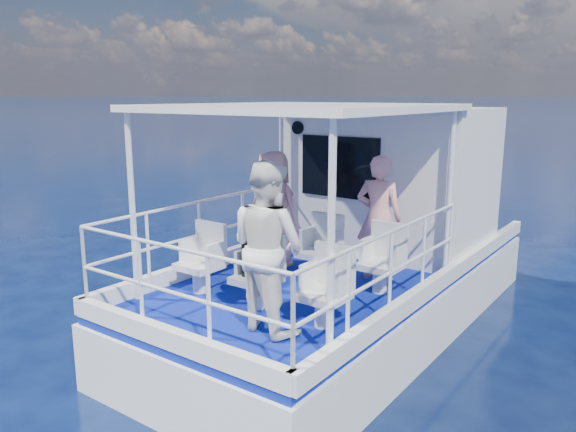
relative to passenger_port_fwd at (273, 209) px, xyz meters
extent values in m
plane|color=#071035|center=(0.83, -0.31, -1.72)|extent=(2000.00, 2000.00, 0.00)
cube|color=white|center=(0.83, 0.69, -1.72)|extent=(3.00, 7.00, 1.60)
cube|color=navy|center=(0.83, 0.69, -0.87)|extent=(2.90, 6.90, 0.10)
cube|color=white|center=(0.83, 1.99, 0.28)|extent=(2.85, 2.00, 2.20)
cube|color=white|center=(0.83, -0.51, 1.42)|extent=(3.00, 3.20, 0.08)
cylinder|color=white|center=(-0.52, -2.01, 0.28)|extent=(0.07, 0.07, 2.20)
cylinder|color=white|center=(2.18, -2.01, 0.28)|extent=(0.07, 0.07, 2.20)
cylinder|color=white|center=(-0.52, 0.89, 0.28)|extent=(0.07, 0.07, 2.20)
cylinder|color=white|center=(2.18, 0.89, 0.28)|extent=(0.07, 0.07, 2.20)
cube|color=silver|center=(-0.07, -0.11, -0.63)|extent=(0.48, 0.46, 0.38)
cube|color=silver|center=(0.83, -0.11, -0.63)|extent=(0.48, 0.46, 0.38)
cube|color=silver|center=(1.73, -0.11, -0.63)|extent=(0.48, 0.46, 0.38)
cube|color=silver|center=(-0.07, -1.41, -0.63)|extent=(0.48, 0.46, 0.38)
cube|color=silver|center=(0.83, -1.41, -0.63)|extent=(0.48, 0.46, 0.38)
cube|color=silver|center=(1.73, -1.41, -0.63)|extent=(0.48, 0.46, 0.38)
imported|color=#DB948D|center=(0.00, 0.00, 0.00)|extent=(0.63, 0.46, 1.64)
imported|color=pink|center=(1.46, 0.34, 0.00)|extent=(0.67, 0.50, 1.65)
imported|color=white|center=(1.29, -1.77, 0.06)|extent=(0.96, 0.81, 1.76)
cube|color=black|center=(-0.03, -0.12, -0.22)|extent=(0.34, 0.19, 0.44)
cube|color=black|center=(0.87, -1.43, -0.20)|extent=(0.32, 0.18, 0.47)
cube|color=black|center=(-0.02, -0.11, 0.03)|extent=(0.10, 0.06, 0.06)
camera|label=1|loc=(4.68, -6.10, 1.57)|focal=35.00mm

